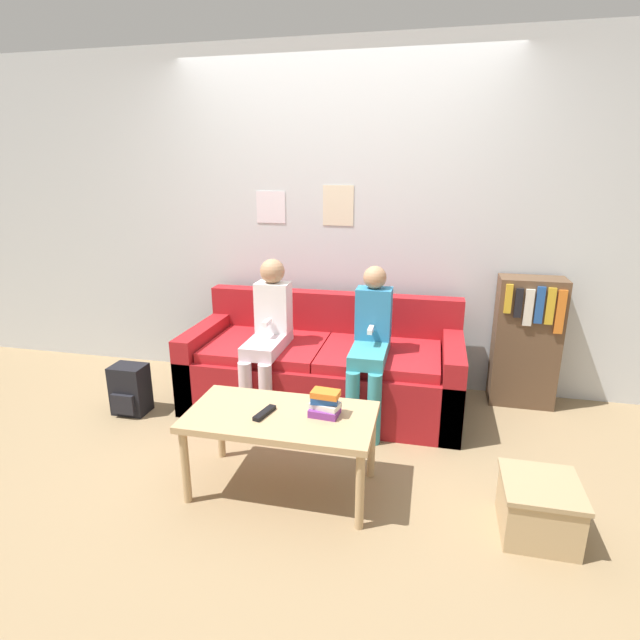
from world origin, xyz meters
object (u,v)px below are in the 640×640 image
Objects in this scene: person_left at (268,330)px; backpack at (130,390)px; person_right at (371,340)px; couch at (324,369)px; coffee_table at (282,423)px; tv_remote at (265,413)px; bookshelf at (526,342)px; storage_box at (539,508)px.

person_left is 3.05× the size of backpack.
person_left is 1.09m from backpack.
person_right is 1.76m from backpack.
person_left is (-0.36, -0.20, 0.34)m from couch.
coffee_table is 1.49m from backpack.
bookshelf is (1.52, 1.45, 0.02)m from tv_remote.
person_right is at bearing 135.07° from storage_box.
bookshelf is at bearing 13.56° from couch.
couch is 1.80× the size of person_left.
tv_remote is (0.28, -0.91, -0.15)m from person_left.
couch is 0.53m from person_right.
person_right is at bearing 77.88° from tv_remote.
coffee_table is 0.96m from person_right.
backpack is at bearing 166.50° from tv_remote.
tv_remote is at bearing 178.38° from storage_box.
tv_remote reaches higher than backpack.
bookshelf is (1.44, 0.35, 0.21)m from couch.
tv_remote reaches higher than coffee_table.
person_right is (0.36, -0.20, 0.32)m from couch.
couch is at bearing 18.91° from backpack.
coffee_table is 2.69× the size of storage_box.
tv_remote is at bearing -136.28° from bookshelf.
bookshelf is at bearing 84.96° from storage_box.
storage_box is (1.31, -1.14, -0.13)m from couch.
couch reaches higher than tv_remote.
person_right is 1.01m from tv_remote.
person_left is at bearing -163.21° from bookshelf.
backpack is (-1.33, 0.62, -0.23)m from coffee_table.
person_right reaches higher than tv_remote.
coffee_table is 0.91× the size of person_left.
tv_remote is (-0.44, -0.90, -0.13)m from person_right.
bookshelf is at bearing 16.17° from backpack.
person_left is at bearing -151.47° from couch.
backpack is at bearing -161.09° from couch.
coffee_table is 0.11m from tv_remote.
couch is 1.49m from bookshelf.
tv_remote reaches higher than storage_box.
storage_box is 1.03× the size of backpack.
person_left reaches higher than bookshelf.
backpack is at bearing -164.99° from person_left.
couch is at bearing -166.44° from bookshelf.
tv_remote is 0.18× the size of bookshelf.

